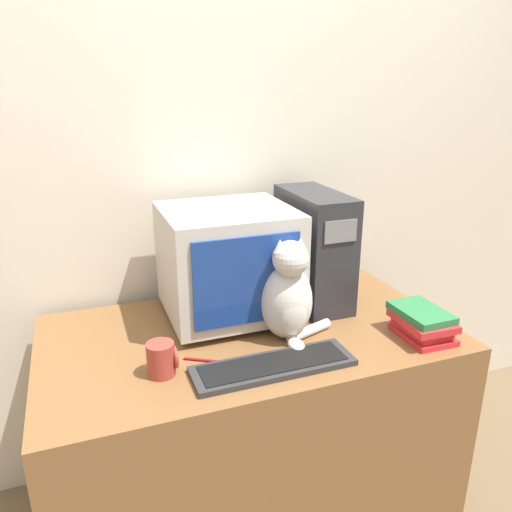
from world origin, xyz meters
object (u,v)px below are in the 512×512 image
at_px(keyboard, 273,366).
at_px(cat, 288,296).
at_px(book_stack, 422,323).
at_px(crt_monitor, 228,262).
at_px(mug, 162,359).
at_px(pen, 208,360).
at_px(computer_tower, 313,248).

xyz_separation_m(keyboard, cat, (0.12, 0.16, 0.14)).
bearing_deg(book_stack, cat, 160.29).
height_order(crt_monitor, cat, crt_monitor).
xyz_separation_m(cat, mug, (-0.44, -0.08, -0.10)).
bearing_deg(mug, crt_monitor, 45.69).
distance_m(crt_monitor, pen, 0.39).
bearing_deg(computer_tower, mug, -153.26).
bearing_deg(keyboard, crt_monitor, 92.00).
xyz_separation_m(computer_tower, mug, (-0.65, -0.33, -0.17)).
relative_size(crt_monitor, book_stack, 2.05).
xyz_separation_m(crt_monitor, keyboard, (0.01, -0.40, -0.20)).
height_order(keyboard, pen, keyboard).
xyz_separation_m(crt_monitor, pen, (-0.16, -0.29, -0.21)).
relative_size(book_stack, pen, 1.62).
relative_size(cat, pen, 2.65).
distance_m(crt_monitor, computer_tower, 0.35).
distance_m(cat, book_stack, 0.47).
distance_m(keyboard, pen, 0.21).
relative_size(crt_monitor, keyboard, 0.90).
height_order(crt_monitor, mug, crt_monitor).
bearing_deg(crt_monitor, book_stack, -34.66).
bearing_deg(computer_tower, crt_monitor, -177.24).
distance_m(computer_tower, keyboard, 0.57).
xyz_separation_m(computer_tower, book_stack, (0.21, -0.40, -0.17)).
distance_m(computer_tower, mug, 0.75).
bearing_deg(pen, computer_tower, 31.15).
xyz_separation_m(pen, mug, (-0.14, -0.02, 0.05)).
xyz_separation_m(crt_monitor, cat, (0.13, -0.23, -0.06)).
bearing_deg(pen, book_stack, -7.54).
relative_size(keyboard, book_stack, 2.28).
xyz_separation_m(book_stack, mug, (-0.86, 0.08, 0.00)).
relative_size(computer_tower, book_stack, 1.99).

